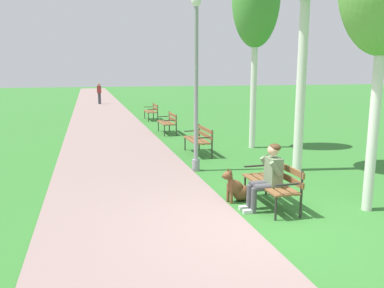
% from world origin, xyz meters
% --- Properties ---
extents(ground_plane, '(120.00, 120.00, 0.00)m').
position_xyz_m(ground_plane, '(0.00, 0.00, 0.00)').
color(ground_plane, '#33752D').
extents(paved_path, '(3.44, 60.00, 0.04)m').
position_xyz_m(paved_path, '(-2.00, 24.00, 0.02)').
color(paved_path, gray).
rests_on(paved_path, ground).
extents(park_bench_near, '(0.55, 1.50, 0.85)m').
position_xyz_m(park_bench_near, '(0.56, 0.90, 0.51)').
color(park_bench_near, brown).
rests_on(park_bench_near, ground).
extents(park_bench_mid, '(0.55, 1.50, 0.85)m').
position_xyz_m(park_bench_mid, '(0.50, 5.84, 0.51)').
color(park_bench_mid, brown).
rests_on(park_bench_mid, ground).
extents(park_bench_far, '(0.55, 1.50, 0.85)m').
position_xyz_m(park_bench_far, '(0.38, 10.10, 0.51)').
color(park_bench_far, brown).
rests_on(park_bench_far, ground).
extents(park_bench_furthest, '(0.55, 1.50, 0.85)m').
position_xyz_m(park_bench_furthest, '(0.45, 14.80, 0.51)').
color(park_bench_furthest, brown).
rests_on(park_bench_furthest, ground).
extents(person_seated_on_near_bench, '(0.74, 0.49, 1.25)m').
position_xyz_m(person_seated_on_near_bench, '(0.35, 0.74, 0.68)').
color(person_seated_on_near_bench, '#4C4C51').
rests_on(person_seated_on_near_bench, ground).
extents(dog_brown, '(0.82, 0.39, 0.71)m').
position_xyz_m(dog_brown, '(-0.02, 1.33, 0.26)').
color(dog_brown, brown).
rests_on(dog_brown, ground).
extents(lamp_post_near, '(0.24, 0.24, 4.39)m').
position_xyz_m(lamp_post_near, '(-0.16, 3.87, 2.27)').
color(lamp_post_near, gray).
rests_on(lamp_post_near, ground).
extents(pedestrian_distant, '(0.32, 0.22, 1.65)m').
position_xyz_m(pedestrian_distant, '(-1.92, 25.41, 0.84)').
color(pedestrian_distant, '#383842').
rests_on(pedestrian_distant, ground).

